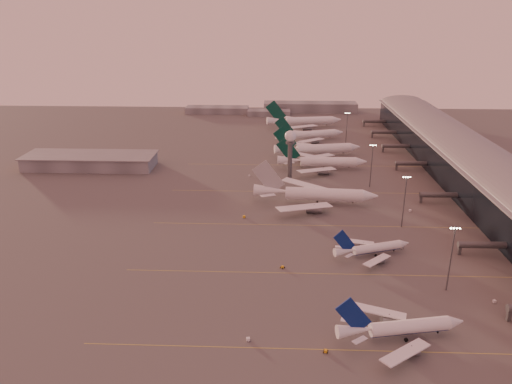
{
  "coord_description": "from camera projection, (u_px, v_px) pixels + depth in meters",
  "views": [
    {
      "loc": [
        -3.6,
        -157.28,
        93.91
      ],
      "look_at": [
        -12.84,
        75.5,
        8.57
      ],
      "focal_mm": 35.0,
      "sensor_mm": 36.0,
      "label": 1
    }
  ],
  "objects": [
    {
      "name": "mast_d",
      "position": [
        347.0,
        127.0,
        360.87
      ],
      "size": [
        3.6,
        0.56,
        25.0
      ],
      "color": "#4F5256",
      "rests_on": "ground"
    },
    {
      "name": "gsv_truck_c",
      "position": [
        245.0,
        215.0,
        238.82
      ],
      "size": [
        6.31,
        3.86,
        2.4
      ],
      "color": "yellow",
      "rests_on": "ground"
    },
    {
      "name": "gsv_tug_mid",
      "position": [
        282.0,
        267.0,
        192.36
      ],
      "size": [
        3.59,
        3.5,
        0.9
      ],
      "color": "yellow",
      "rests_on": "ground"
    },
    {
      "name": "ground",
      "position": [
        283.0,
        287.0,
        179.73
      ],
      "size": [
        700.0,
        700.0,
        0.0
      ],
      "primitive_type": "plane",
      "color": "#4D4B4B",
      "rests_on": "ground"
    },
    {
      "name": "gsv_truck_d",
      "position": [
        250.0,
        175.0,
        298.51
      ],
      "size": [
        2.98,
        5.08,
        1.94
      ],
      "color": "white",
      "rests_on": "ground"
    },
    {
      "name": "gsv_truck_b",
      "position": [
        403.0,
        246.0,
        207.86
      ],
      "size": [
        6.6,
        4.57,
        2.52
      ],
      "color": "white",
      "rests_on": "ground"
    },
    {
      "name": "gsv_tug_far",
      "position": [
        309.0,
        195.0,
        267.4
      ],
      "size": [
        3.01,
        3.63,
        0.9
      ],
      "color": "white",
      "rests_on": "ground"
    },
    {
      "name": "radar_tower",
      "position": [
        290.0,
        145.0,
        284.93
      ],
      "size": [
        6.4,
        6.4,
        31.1
      ],
      "color": "#4F5256",
      "rests_on": "ground"
    },
    {
      "name": "narrowbody_near",
      "position": [
        401.0,
        329.0,
        150.29
      ],
      "size": [
        40.88,
        32.32,
        16.12
      ],
      "color": "white",
      "rests_on": "ground"
    },
    {
      "name": "gsv_tug_near",
      "position": [
        326.0,
        351.0,
        145.06
      ],
      "size": [
        2.51,
        3.41,
        0.88
      ],
      "color": "yellow",
      "rests_on": "ground"
    },
    {
      "name": "hangar",
      "position": [
        90.0,
        161.0,
        314.07
      ],
      "size": [
        82.0,
        27.0,
        8.5
      ],
      "color": "slate",
      "rests_on": "ground"
    },
    {
      "name": "widebody_white",
      "position": [
        316.0,
        197.0,
        255.15
      ],
      "size": [
        64.1,
        51.2,
        22.54
      ],
      "color": "white",
      "rests_on": "ground"
    },
    {
      "name": "greentail_d",
      "position": [
        305.0,
        123.0,
        421.04
      ],
      "size": [
        64.78,
        51.9,
        23.68
      ],
      "color": "white",
      "rests_on": "ground"
    },
    {
      "name": "greentail_b",
      "position": [
        318.0,
        151.0,
        338.15
      ],
      "size": [
        60.32,
        48.27,
        22.12
      ],
      "color": "white",
      "rests_on": "ground"
    },
    {
      "name": "gsv_catering_a",
      "position": [
        495.0,
        298.0,
        169.26
      ],
      "size": [
        5.06,
        3.36,
        3.82
      ],
      "color": "white",
      "rests_on": "ground"
    },
    {
      "name": "terminal",
      "position": [
        477.0,
        170.0,
        275.39
      ],
      "size": [
        57.0,
        362.0,
        23.04
      ],
      "color": "black",
      "rests_on": "ground"
    },
    {
      "name": "distant_horizon",
      "position": [
        282.0,
        108.0,
        483.36
      ],
      "size": [
        165.0,
        37.5,
        9.0
      ],
      "color": "slate",
      "rests_on": "ground"
    },
    {
      "name": "mast_c",
      "position": [
        372.0,
        163.0,
        276.35
      ],
      "size": [
        3.6,
        0.56,
        25.0
      ],
      "color": "#4F5256",
      "rests_on": "ground"
    },
    {
      "name": "gsv_truck_a",
      "position": [
        250.0,
        338.0,
        149.94
      ],
      "size": [
        5.87,
        2.98,
        2.26
      ],
      "color": "white",
      "rests_on": "ground"
    },
    {
      "name": "greentail_a",
      "position": [
        322.0,
        164.0,
        310.83
      ],
      "size": [
        56.6,
        45.72,
        20.56
      ],
      "color": "white",
      "rests_on": "ground"
    },
    {
      "name": "mast_b",
      "position": [
        404.0,
        199.0,
        224.56
      ],
      "size": [
        3.6,
        0.56,
        25.0
      ],
      "color": "#4F5256",
      "rests_on": "ground"
    },
    {
      "name": "taxiway_markings",
      "position": [
        347.0,
        225.0,
        231.15
      ],
      "size": [
        180.0,
        185.25,
        0.02
      ],
      "color": "gold",
      "rests_on": "ground"
    },
    {
      "name": "narrowbody_mid",
      "position": [
        372.0,
        250.0,
        201.47
      ],
      "size": [
        33.02,
        25.89,
        13.41
      ],
      "color": "white",
      "rests_on": "ground"
    },
    {
      "name": "greentail_c",
      "position": [
        310.0,
        136.0,
        379.25
      ],
      "size": [
        53.58,
        42.63,
        20.08
      ],
      "color": "white",
      "rests_on": "ground"
    },
    {
      "name": "gsv_catering_b",
      "position": [
        411.0,
        208.0,
        245.82
      ],
      "size": [
        5.18,
        2.53,
        4.22
      ],
      "color": "white",
      "rests_on": "ground"
    },
    {
      "name": "mast_a",
      "position": [
        451.0,
        256.0,
        172.85
      ],
      "size": [
        3.6,
        0.56,
        25.0
      ],
      "color": "#4F5256",
      "rests_on": "ground"
    }
  ]
}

